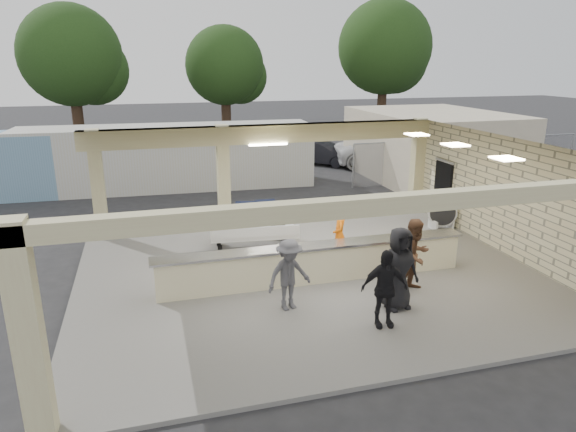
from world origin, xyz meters
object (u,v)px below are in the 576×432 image
object	(u,v)px
drum_fan	(442,212)
car_dark	(322,153)
car_white_b	(439,148)
container_white	(169,157)
luggage_cart	(252,224)
passenger_b	(384,288)
passenger_c	(289,275)
passenger_d	(399,268)
passenger_a	(415,255)
baggage_handler	(339,235)
car_white_a	(387,151)
baggage_counter	(315,263)

from	to	relation	value
drum_fan	car_dark	bearing A→B (deg)	114.86
car_white_b	container_white	xyz separation A→B (m)	(-15.34, -2.49, 0.67)
luggage_cart	passenger_b	distance (m)	5.55
luggage_cart	drum_fan	distance (m)	6.60
passenger_b	car_white_b	size ratio (longest dim) A/B	0.37
passenger_c	passenger_d	size ratio (longest dim) A/B	0.87
drum_fan	container_white	world-z (taller)	container_white
car_white_b	container_white	size ratio (longest dim) A/B	0.36
luggage_cart	passenger_c	xyz separation A→B (m)	(0.03, -3.98, 0.04)
passenger_a	passenger_d	xyz separation A→B (m)	(-0.82, -0.73, 0.04)
baggage_handler	car_white_a	size ratio (longest dim) A/B	0.29
baggage_handler	passenger_c	bearing A→B (deg)	-25.27
baggage_counter	baggage_handler	world-z (taller)	baggage_handler
passenger_c	baggage_handler	bearing A→B (deg)	32.12
drum_fan	baggage_handler	bearing A→B (deg)	-132.10
baggage_counter	passenger_a	xyz separation A→B (m)	(2.17, -1.20, 0.43)
drum_fan	baggage_handler	size ratio (longest dim) A/B	0.65
baggage_handler	container_white	distance (m)	11.53
car_dark	passenger_d	bearing A→B (deg)	-148.91
baggage_handler	passenger_b	size ratio (longest dim) A/B	0.93
passenger_d	container_white	bearing A→B (deg)	100.34
luggage_cart	baggage_handler	xyz separation A→B (m)	(2.16, -1.63, 0.00)
passenger_c	container_white	bearing A→B (deg)	82.58
passenger_d	car_white_a	size ratio (longest dim) A/B	0.35
luggage_cart	passenger_d	world-z (taller)	passenger_d
container_white	passenger_a	bearing A→B (deg)	-65.81
car_white_a	car_dark	bearing A→B (deg)	78.83
car_white_a	baggage_counter	bearing A→B (deg)	158.37
passenger_c	car_dark	xyz separation A→B (m)	(6.54, 16.33, -0.30)
luggage_cart	passenger_d	distance (m)	5.20
passenger_a	car_white_b	size ratio (longest dim) A/B	0.40
passenger_d	car_white_a	xyz separation A→B (m)	(7.38, 15.62, -0.27)
drum_fan	passenger_d	size ratio (longest dim) A/B	0.54
luggage_cart	car_white_a	distance (m)	14.77
passenger_d	car_dark	xyz separation A→B (m)	(4.13, 16.94, -0.42)
passenger_d	luggage_cart	bearing A→B (deg)	110.87
baggage_handler	passenger_a	world-z (taller)	passenger_a
passenger_c	car_white_a	world-z (taller)	passenger_c
passenger_b	car_white_b	world-z (taller)	passenger_b
passenger_c	car_dark	size ratio (longest dim) A/B	0.44
luggage_cart	baggage_handler	distance (m)	2.70
passenger_c	container_white	distance (m)	13.28
car_white_b	car_dark	world-z (taller)	car_white_b
drum_fan	passenger_c	xyz separation A→B (m)	(-6.56, -4.25, 0.28)
car_white_b	passenger_b	bearing A→B (deg)	160.30
luggage_cart	passenger_c	world-z (taller)	passenger_c
passenger_b	passenger_d	xyz separation A→B (m)	(0.69, 0.68, 0.10)
baggage_handler	passenger_c	distance (m)	3.17
drum_fan	car_dark	world-z (taller)	car_dark
passenger_a	car_dark	distance (m)	16.55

